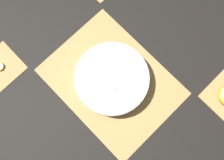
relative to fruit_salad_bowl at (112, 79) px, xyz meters
name	(u,v)px	position (x,y,z in m)	size (l,w,h in m)	color
ground_plane	(112,82)	(0.00, 0.00, -0.05)	(6.00, 6.00, 0.00)	black
bamboo_mat_center	(112,82)	(0.00, 0.00, -0.04)	(0.50, 0.38, 0.01)	#A8844C
coaster_mat_far_right	(0,67)	(0.36, 0.28, -0.04)	(0.16, 0.16, 0.01)	#A8844C
fruit_salad_bowl	(112,79)	(0.00, 0.00, 0.00)	(0.28, 0.28, 0.08)	silver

